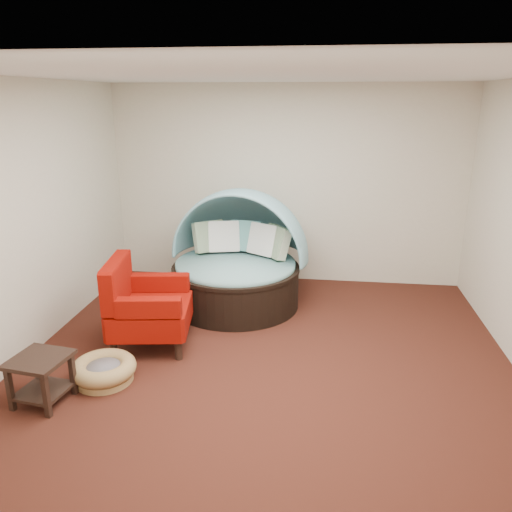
# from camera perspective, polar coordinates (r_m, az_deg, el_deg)

# --- Properties ---
(floor) EXTENTS (5.00, 5.00, 0.00)m
(floor) POSITION_cam_1_polar(r_m,az_deg,el_deg) (5.29, 1.25, -11.88)
(floor) COLOR #4A1F15
(floor) RESTS_ON ground
(wall_back) EXTENTS (5.00, 0.00, 5.00)m
(wall_back) POSITION_cam_1_polar(r_m,az_deg,el_deg) (7.19, 3.53, 8.01)
(wall_back) COLOR beige
(wall_back) RESTS_ON floor
(wall_front) EXTENTS (5.00, 0.00, 5.00)m
(wall_front) POSITION_cam_1_polar(r_m,az_deg,el_deg) (2.45, -5.11, -12.05)
(wall_front) COLOR beige
(wall_front) RESTS_ON floor
(wall_left) EXTENTS (0.00, 5.00, 5.00)m
(wall_left) POSITION_cam_1_polar(r_m,az_deg,el_deg) (5.59, -25.08, 3.53)
(wall_left) COLOR beige
(wall_left) RESTS_ON floor
(ceiling) EXTENTS (5.00, 5.00, 0.00)m
(ceiling) POSITION_cam_1_polar(r_m,az_deg,el_deg) (4.60, 1.49, 20.08)
(ceiling) COLOR white
(ceiling) RESTS_ON wall_back
(canopy_daybed) EXTENTS (1.92, 1.87, 1.50)m
(canopy_daybed) POSITION_cam_1_polar(r_m,az_deg,el_deg) (6.45, -2.08, 0.45)
(canopy_daybed) COLOR black
(canopy_daybed) RESTS_ON floor
(pet_basket) EXTENTS (0.62, 0.62, 0.21)m
(pet_basket) POSITION_cam_1_polar(r_m,az_deg,el_deg) (5.12, -16.98, -12.36)
(pet_basket) COLOR olive
(pet_basket) RESTS_ON floor
(red_armchair) EXTENTS (0.95, 0.95, 0.98)m
(red_armchair) POSITION_cam_1_polar(r_m,az_deg,el_deg) (5.55, -12.66, -5.64)
(red_armchair) COLOR black
(red_armchair) RESTS_ON floor
(side_table) EXTENTS (0.52, 0.52, 0.44)m
(side_table) POSITION_cam_1_polar(r_m,az_deg,el_deg) (4.90, -23.36, -12.22)
(side_table) COLOR black
(side_table) RESTS_ON floor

